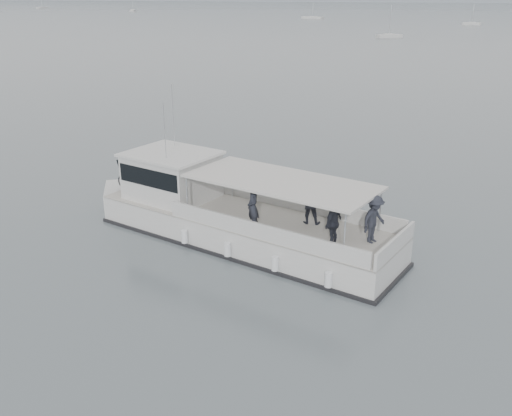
% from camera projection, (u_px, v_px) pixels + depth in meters
% --- Properties ---
extents(ground, '(1400.00, 1400.00, 0.00)m').
position_uv_depth(ground, '(163.00, 253.00, 23.14)').
color(ground, slate).
rests_on(ground, ground).
extents(tour_boat, '(15.01, 7.24, 6.32)m').
position_uv_depth(tour_boat, '(220.00, 213.00, 24.45)').
color(tour_boat, silver).
rests_on(tour_boat, ground).
extents(moored_fleet, '(404.54, 346.87, 10.05)m').
position_uv_depth(moored_fleet, '(361.00, 20.00, 199.86)').
color(moored_fleet, silver).
rests_on(moored_fleet, ground).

